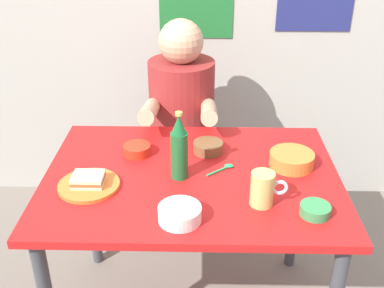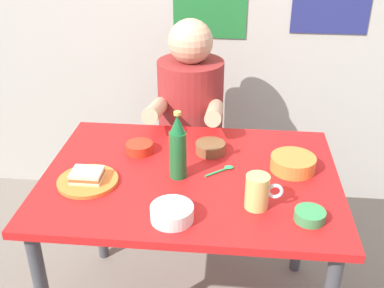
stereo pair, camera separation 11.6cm
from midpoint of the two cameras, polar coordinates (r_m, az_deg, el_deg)
The scene contains 13 objects.
dining_table at distance 1.80m, azimuth 1.70°, elevation -6.21°, with size 1.10×0.80×0.74m.
stool at distance 2.50m, azimuth 1.18°, elevation -3.65°, with size 0.34×0.34×0.45m.
person_seated at distance 2.29m, azimuth 1.26°, elevation 5.09°, with size 0.33×0.56×0.72m.
plate_orange at distance 1.73m, azimuth -10.72°, elevation -4.50°, with size 0.22×0.22×0.01m, color orange.
sandwich at distance 1.71m, azimuth -10.80°, elevation -3.79°, with size 0.11×0.09×0.04m.
beer_mug at distance 1.57m, azimuth 10.17°, elevation -5.79°, with size 0.13×0.08×0.12m.
beer_bottle at distance 1.68m, azimuth 0.25°, elevation -0.54°, with size 0.06×0.06×0.26m.
dip_bowl_green at distance 1.57m, azimuth 16.29°, elevation -8.38°, with size 0.10×0.10×0.03m.
condiment_bowl_brown at distance 1.89m, azimuth 4.03°, elevation -0.42°, with size 0.12×0.12×0.04m.
sauce_bowl_chili at distance 1.89m, azimuth -4.69°, elevation -0.44°, with size 0.11×0.11×0.04m.
soup_bowl_orange at distance 1.82m, azimuth 14.03°, elevation -2.26°, with size 0.17×0.17×0.05m.
rice_bowl_white at distance 1.51m, azimuth -0.23°, elevation -8.39°, with size 0.14×0.14×0.05m.
spoon at distance 1.78m, azimuth 5.85°, elevation -3.11°, with size 0.11×0.08×0.01m.
Camera 2 is at (0.15, -1.48, 1.66)m, focal length 43.70 mm.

